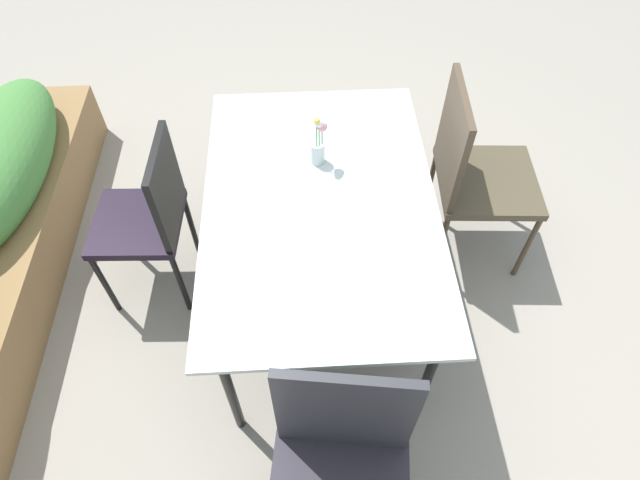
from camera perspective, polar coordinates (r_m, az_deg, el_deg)
ground_plane at (r=2.79m, az=-0.24°, el=-7.12°), size 12.00×12.00×0.00m
dining_table at (r=2.24m, az=-0.00°, el=3.32°), size 1.45×0.96×0.76m
chair_far_side at (r=2.58m, az=-17.69°, el=2.63°), size 0.42×0.42×0.92m
chair_near_right at (r=2.70m, az=16.02°, el=7.24°), size 0.51×0.51×1.00m
chair_end_left at (r=1.91m, az=2.21°, el=-23.42°), size 0.53×0.53×0.99m
flower_vase at (r=2.30m, az=-0.18°, el=10.01°), size 0.06×0.07×0.25m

